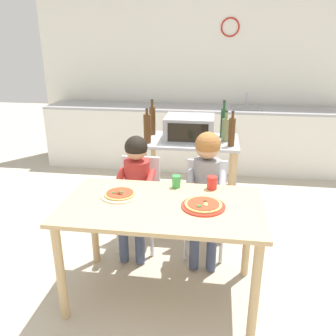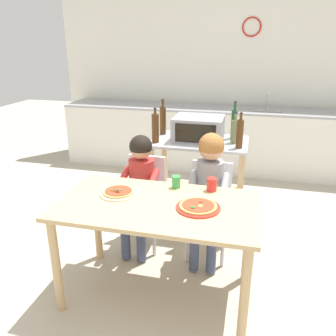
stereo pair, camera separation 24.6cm
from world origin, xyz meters
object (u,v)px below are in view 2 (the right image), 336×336
(bottle_dark_olive_oil, at_px, (240,133))
(pizza_plate_red_rimmed, at_px, (198,207))
(bottle_slim_sauce, at_px, (234,123))
(bottle_squat_spirits, at_px, (163,120))
(child_in_grey_shirt, at_px, (209,182))
(dining_chair_right, at_px, (210,202))
(toaster_oven, at_px, (199,129))
(drinking_cup_green, at_px, (176,182))
(dining_chair_left, at_px, (144,195))
(bottle_brown_beer, at_px, (155,128))
(child_in_red_shirt, at_px, (140,180))
(bottle_clear_vinegar, at_px, (235,131))
(pizza_plate_cream, at_px, (119,192))
(drinking_cup_red, at_px, (212,184))
(dining_table, at_px, (158,217))
(kitchen_island_cart, at_px, (199,169))

(bottle_dark_olive_oil, distance_m, pizza_plate_red_rimmed, 1.07)
(bottle_slim_sauce, distance_m, bottle_squat_spirits, 0.71)
(child_in_grey_shirt, relative_size, pizza_plate_red_rimmed, 3.69)
(bottle_squat_spirits, bearing_deg, dining_chair_right, -48.21)
(dining_chair_right, height_order, pizza_plate_red_rimmed, dining_chair_right)
(toaster_oven, xyz_separation_m, drinking_cup_green, (-0.02, -0.89, -0.20))
(dining_chair_left, height_order, drinking_cup_green, drinking_cup_green)
(bottle_brown_beer, height_order, bottle_slim_sauce, bottle_slim_sauce)
(dining_chair_left, xyz_separation_m, child_in_red_shirt, (0.00, -0.12, 0.19))
(bottle_slim_sauce, distance_m, child_in_red_shirt, 1.12)
(bottle_squat_spirits, xyz_separation_m, child_in_grey_shirt, (0.59, -0.77, -0.32))
(bottle_clear_vinegar, xyz_separation_m, child_in_grey_shirt, (-0.15, -0.62, -0.28))
(child_in_red_shirt, distance_m, child_in_grey_shirt, 0.60)
(dining_chair_right, xyz_separation_m, pizza_plate_cream, (-0.60, -0.58, 0.28))
(drinking_cup_red, bearing_deg, dining_chair_left, 149.95)
(dining_chair_left, relative_size, drinking_cup_green, 8.65)
(bottle_clear_vinegar, relative_size, bottle_dark_olive_oil, 0.91)
(bottle_squat_spirits, bearing_deg, bottle_dark_olive_oil, -21.31)
(bottle_brown_beer, xyz_separation_m, pizza_plate_red_rimmed, (0.58, -1.01, -0.26))
(toaster_oven, distance_m, bottle_dark_olive_oil, 0.43)
(child_in_red_shirt, xyz_separation_m, drinking_cup_red, (0.65, -0.25, 0.13))
(dining_table, xyz_separation_m, drinking_cup_red, (0.33, 0.30, 0.16))
(dining_table, relative_size, child_in_red_shirt, 1.33)
(bottle_squat_spirits, height_order, child_in_red_shirt, bottle_squat_spirits)
(bottle_squat_spirits, distance_m, child_in_grey_shirt, 1.02)
(bottle_dark_olive_oil, height_order, bottle_squat_spirits, bottle_squat_spirits)
(kitchen_island_cart, distance_m, bottle_squat_spirits, 0.62)
(toaster_oven, xyz_separation_m, child_in_grey_shirt, (0.20, -0.64, -0.28))
(drinking_cup_red, bearing_deg, bottle_dark_olive_oil, 77.95)
(child_in_red_shirt, distance_m, drinking_cup_red, 0.71)
(dining_chair_left, bearing_deg, child_in_grey_shirt, -12.33)
(dining_table, bearing_deg, pizza_plate_red_rimmed, -1.67)
(dining_chair_left, bearing_deg, child_in_red_shirt, -90.00)
(kitchen_island_cart, height_order, child_in_grey_shirt, child_in_grey_shirt)
(pizza_plate_red_rimmed, relative_size, drinking_cup_green, 3.16)
(bottle_squat_spirits, xyz_separation_m, dining_chair_right, (0.59, -0.66, -0.55))
(dining_table, xyz_separation_m, child_in_grey_shirt, (0.28, 0.55, 0.07))
(dining_table, distance_m, child_in_grey_shirt, 0.62)
(bottle_slim_sauce, height_order, dining_chair_right, bottle_slim_sauce)
(bottle_clear_vinegar, relative_size, dining_table, 0.21)
(kitchen_island_cart, bearing_deg, bottle_squat_spirits, 160.27)
(bottle_slim_sauce, xyz_separation_m, drinking_cup_red, (-0.08, -1.03, -0.23))
(bottle_squat_spirits, xyz_separation_m, drinking_cup_green, (0.37, -1.02, -0.23))
(child_in_red_shirt, bearing_deg, dining_table, -60.54)
(bottle_dark_olive_oil, bearing_deg, bottle_clear_vinegar, 107.87)
(child_in_red_shirt, height_order, pizza_plate_cream, child_in_red_shirt)
(drinking_cup_red, bearing_deg, toaster_oven, 105.61)
(bottle_squat_spirits, bearing_deg, drinking_cup_red, -57.86)
(dining_table, distance_m, drinking_cup_red, 0.48)
(child_in_grey_shirt, bearing_deg, bottle_clear_vinegar, 76.53)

